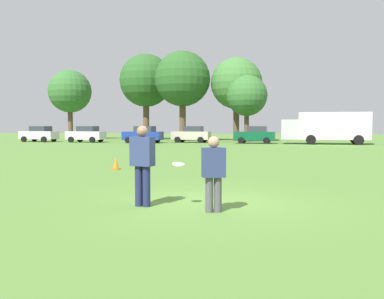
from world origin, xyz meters
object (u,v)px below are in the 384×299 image
Objects in this scene: traffic_cone at (116,164)px; parked_car_mid_left at (86,134)px; player_thrower at (142,161)px; parked_car_near_left at (39,134)px; parked_car_center at (143,134)px; player_defender at (214,170)px; parked_car_near_right at (255,135)px; parked_car_mid_right at (192,134)px; frisbee at (178,164)px; box_truck at (327,127)px.

traffic_cone is 0.11× the size of parked_car_mid_left.
player_thrower is 0.43× the size of parked_car_near_left.
parked_car_center reaches higher than traffic_cone.
player_defender is at bearing -8.48° from player_thrower.
traffic_cone is at bearing -96.27° from parked_car_near_right.
parked_car_center is at bearing -1.55° from parked_car_mid_left.
parked_car_near_left is 1.00× the size of parked_car_mid_left.
parked_car_mid_right is at bearing 10.95° from parked_car_mid_left.
parked_car_mid_left and parked_car_center have the same top height.
parked_car_center is at bearing 108.18° from traffic_cone.
parked_car_mid_right is at bearing 97.76° from traffic_cone.
frisbee is at bearing 11.88° from player_thrower.
frisbee is at bearing 154.82° from player_defender.
parked_car_mid_left and parked_car_near_right have the same top height.
traffic_cone is at bearing -71.82° from parked_car_center.
parked_car_center is at bearing -175.68° from box_truck.
box_truck is at bearing 79.79° from player_thrower.
box_truck is (32.00, 1.23, 0.83)m from parked_car_near_left.
parked_car_mid_left is at bearing -177.24° from box_truck.
parked_car_near_left is at bearing -172.80° from parked_car_mid_right.
parked_car_near_right is (24.79, 1.51, 0.00)m from parked_car_near_left.
parked_car_mid_right is at bearing 27.02° from parked_car_center.
parked_car_near_left is at bearing -176.52° from parked_car_near_right.
player_thrower is 0.43× the size of parked_car_mid_right.
parked_car_center is 19.18m from box_truck.
parked_car_near_left is at bearing 128.30° from player_defender.
parked_car_mid_left is (-20.37, 34.08, -0.02)m from frisbee.
player_defender is 3.28× the size of traffic_cone.
player_thrower is at bearing -53.23° from parked_car_near_left.
parked_car_near_left reaches higher than player_defender.
parked_car_near_left is at bearing 127.73° from frisbee.
parked_car_center is 1.00× the size of parked_car_mid_right.
parked_car_center is at bearing 110.47° from player_thrower.
box_truck is (4.74, 35.75, 0.87)m from player_defender.
frisbee is 35.65m from parked_car_near_right.
parked_car_mid_left is (6.02, -0.02, 0.00)m from parked_car_near_left.
frisbee reaches higher than traffic_cone.
parked_car_near_right is at bearing 93.92° from player_defender.
box_truck is at bearing 80.97° from frisbee.
parked_car_near_right is at bearing 91.31° from player_thrower.
player_thrower is 0.43× the size of parked_car_center.
player_thrower is 3.74× the size of traffic_cone.
parked_car_near_left and parked_car_mid_left have the same top height.
player_defender is 0.37× the size of parked_car_center.
player_defender is at bearing -67.28° from parked_car_center.
parked_car_center is at bearing -0.94° from parked_car_near_left.
player_thrower is at bearing -69.53° from parked_car_center.
parked_car_mid_left is at bearing 120.87° from frisbee.
box_truck reaches higher than parked_car_mid_right.
parked_car_center reaches higher than frisbee.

